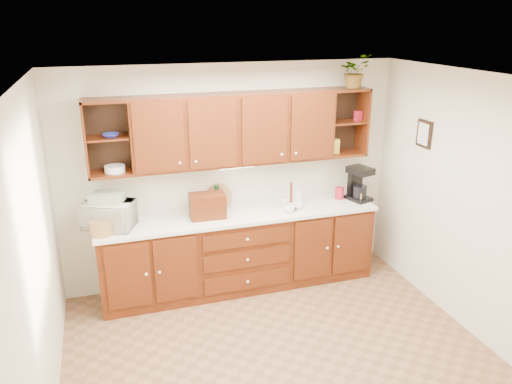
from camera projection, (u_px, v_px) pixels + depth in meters
floor at (282, 358)px, 4.74m from camera, size 4.00×4.00×0.00m
ceiling at (287, 81)px, 3.88m from camera, size 4.00×4.00×0.00m
back_wall at (232, 176)px, 5.89m from camera, size 4.00×0.00×4.00m
left_wall at (35, 266)px, 3.74m from camera, size 0.00×3.50×3.50m
right_wall at (475, 208)px, 4.88m from camera, size 0.00×3.50×3.50m
base_cabinets at (240, 251)px, 5.90m from camera, size 3.20×0.60×0.90m
countertop at (239, 215)px, 5.73m from camera, size 3.24×0.64×0.04m
upper_cabinets at (236, 129)px, 5.55m from camera, size 3.20×0.33×0.80m
undercabinet_light at (237, 167)px, 5.64m from camera, size 0.40×0.05×0.02m
framed_picture at (424, 134)px, 5.50m from camera, size 0.03×0.24×0.30m
wicker_basket at (101, 227)px, 5.15m from camera, size 0.26×0.26×0.15m
microwave at (109, 215)px, 5.29m from camera, size 0.62×0.53×0.29m
towel_stack at (107, 198)px, 5.23m from camera, size 0.39×0.34×0.10m
wine_bottle at (217, 198)px, 5.75m from camera, size 0.08×0.08×0.31m
woven_tray at (219, 208)px, 5.86m from camera, size 0.32×0.15×0.31m
bread_box at (207, 206)px, 5.57m from camera, size 0.40×0.26×0.28m
mug_tree at (291, 205)px, 5.82m from camera, size 0.26×0.28×0.33m
canister_red at (339, 193)px, 6.16m from camera, size 0.14×0.14×0.14m
canister_white at (298, 199)px, 5.91m from camera, size 0.09×0.09×0.19m
canister_yellow at (360, 197)px, 6.07m from camera, size 0.11×0.11×0.12m
coffee_maker at (358, 184)px, 6.10m from camera, size 0.30×0.34×0.42m
bowl_stack at (111, 135)px, 5.12m from camera, size 0.20×0.20×0.04m
plate_stack at (115, 169)px, 5.26m from camera, size 0.27×0.27×0.07m
pantry_box_yellow at (335, 146)px, 5.97m from camera, size 0.11×0.09×0.17m
pantry_box_red at (358, 116)px, 5.93m from camera, size 0.09×0.09×0.12m
potted_plant at (354, 71)px, 5.70m from camera, size 0.42×0.39×0.38m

